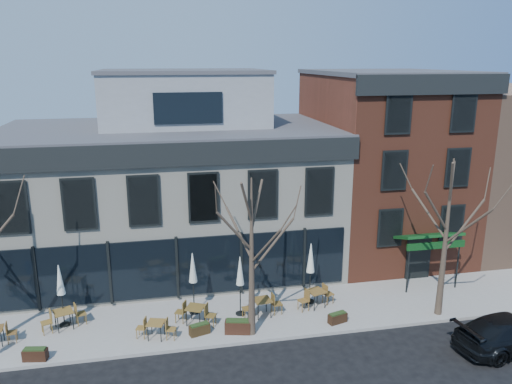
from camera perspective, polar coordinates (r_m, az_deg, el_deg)
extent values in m
plane|color=black|center=(25.97, -8.84, -12.31)|extent=(120.00, 120.00, 0.00)
cube|color=gray|center=(24.36, -0.70, -13.88)|extent=(33.50, 4.70, 0.15)
cube|color=silver|center=(29.19, -9.65, -0.80)|extent=(18.00, 10.00, 8.00)
cube|color=#47474C|center=(28.37, -10.01, 7.10)|extent=(18.30, 10.30, 0.30)
cube|color=black|center=(23.40, -9.56, 4.23)|extent=(18.30, 0.25, 1.10)
cube|color=black|center=(25.11, -9.01, -8.51)|extent=(17.20, 0.12, 3.00)
cube|color=black|center=(30.06, -27.01, -6.02)|extent=(0.12, 7.50, 3.00)
cube|color=gray|center=(29.25, -8.22, 10.46)|extent=(9.00, 6.50, 3.00)
cube|color=brown|center=(31.91, 14.26, 3.07)|extent=(8.00, 10.00, 11.00)
cube|color=#47474C|center=(31.29, 14.92, 13.06)|extent=(8.20, 10.20, 0.25)
cube|color=black|center=(26.80, 19.73, 11.50)|extent=(8.20, 0.25, 1.00)
cube|color=#0D3C14|center=(27.63, 19.10, -4.74)|extent=(3.20, 1.66, 0.67)
cube|color=black|center=(28.84, 18.03, -7.32)|extent=(1.40, 0.10, 2.50)
cube|color=#8C664C|center=(38.16, 27.25, 2.99)|extent=(12.00, 12.00, 10.00)
cone|color=#382B21|center=(21.20, -0.50, -7.66)|extent=(0.34, 0.34, 7.04)
cylinder|color=#382B21|center=(21.35, 1.92, -6.04)|extent=(2.00, 0.46, 2.21)
cylinder|color=#382B21|center=(21.59, -1.99, -4.63)|extent=(0.93, 1.84, 1.91)
cylinder|color=#382B21|center=(20.33, -2.44, -4.53)|extent=(1.61, 0.68, 1.97)
cylinder|color=#382B21|center=(20.18, 1.08, -6.29)|extent=(0.93, 1.83, 2.03)
cone|color=#382B21|center=(24.36, 20.85, -5.06)|extent=(0.34, 0.34, 7.48)
cylinder|color=#382B21|center=(24.88, 22.72, -3.53)|extent=(2.12, 0.48, 2.35)
cylinder|color=#382B21|center=(24.58, 19.10, -2.33)|extent=(0.98, 1.94, 2.03)
cylinder|color=#382B21|center=(23.28, 19.89, -2.11)|extent=(1.71, 0.71, 2.09)
cylinder|color=#382B21|center=(23.60, 23.08, -3.64)|extent=(0.98, 1.94, 2.16)
imported|color=black|center=(24.19, 27.16, -14.11)|extent=(5.32, 2.75, 1.47)
cylinder|color=black|center=(24.15, -27.08, -14.76)|extent=(0.04, 0.04, 0.72)
cylinder|color=black|center=(24.64, -26.90, -14.13)|extent=(0.04, 0.04, 0.72)
cube|color=brown|center=(24.33, -21.18, -12.63)|extent=(1.01, 1.01, 0.04)
cylinder|color=black|center=(24.20, -21.68, -13.95)|extent=(0.04, 0.04, 0.81)
cylinder|color=black|center=(24.28, -20.19, -13.69)|extent=(0.04, 0.04, 0.81)
cylinder|color=black|center=(24.75, -21.97, -13.31)|extent=(0.04, 0.04, 0.81)
cylinder|color=black|center=(24.83, -20.51, -13.06)|extent=(0.04, 0.04, 0.81)
cube|color=brown|center=(22.51, -11.39, -14.43)|extent=(0.88, 0.88, 0.04)
cylinder|color=black|center=(22.54, -12.26, -15.54)|extent=(0.04, 0.04, 0.73)
cylinder|color=black|center=(22.39, -10.82, -15.68)|extent=(0.04, 0.04, 0.73)
cylinder|color=black|center=(23.00, -11.84, -14.84)|extent=(0.04, 0.04, 0.73)
cylinder|color=black|center=(22.86, -10.43, -14.97)|extent=(0.04, 0.04, 0.73)
cube|color=brown|center=(23.28, -6.96, -12.96)|extent=(1.03, 1.03, 0.04)
cylinder|color=black|center=(23.32, -7.94, -14.10)|extent=(0.04, 0.04, 0.80)
cylinder|color=black|center=(23.13, -6.45, -14.32)|extent=(0.04, 0.04, 0.80)
cylinder|color=black|center=(23.83, -7.38, -13.40)|extent=(0.04, 0.04, 0.80)
cylinder|color=black|center=(23.64, -5.93, -13.61)|extent=(0.04, 0.04, 0.80)
cube|color=brown|center=(23.75, 0.73, -12.23)|extent=(0.88, 0.88, 0.04)
cylinder|color=black|center=(23.59, 0.25, -13.58)|extent=(0.04, 0.04, 0.81)
cylinder|color=black|center=(23.77, 1.72, -13.34)|extent=(0.04, 0.04, 0.81)
cylinder|color=black|center=(24.11, -0.25, -12.90)|extent=(0.04, 0.04, 0.81)
cylinder|color=black|center=(24.29, 1.19, -12.67)|extent=(0.04, 0.04, 0.81)
cube|color=brown|center=(24.72, 6.88, -11.18)|extent=(1.00, 1.00, 0.05)
cylinder|color=black|center=(24.51, 6.68, -12.51)|extent=(0.05, 0.05, 0.81)
cylinder|color=black|center=(24.85, 7.90, -12.15)|extent=(0.05, 0.05, 0.81)
cylinder|color=black|center=(24.96, 5.82, -11.95)|extent=(0.05, 0.05, 0.81)
cylinder|color=black|center=(25.30, 7.02, -11.60)|extent=(0.05, 0.05, 0.81)
cylinder|color=black|center=(24.94, -21.02, -13.95)|extent=(0.47, 0.47, 0.06)
cylinder|color=black|center=(24.43, -21.27, -11.59)|extent=(0.05, 0.05, 2.35)
cone|color=silver|center=(23.99, -21.51, -9.30)|extent=(0.38, 0.38, 1.39)
cylinder|color=black|center=(24.57, -7.06, -13.44)|extent=(0.48, 0.48, 0.07)
cylinder|color=black|center=(24.03, -7.15, -10.97)|extent=(0.06, 0.06, 2.42)
cone|color=beige|center=(23.58, -7.24, -8.56)|extent=(0.40, 0.40, 1.43)
cylinder|color=black|center=(24.28, -1.79, -13.70)|extent=(0.46, 0.46, 0.06)
cylinder|color=black|center=(23.76, -1.81, -11.31)|extent=(0.05, 0.05, 2.32)
cone|color=silver|center=(23.31, -1.84, -8.98)|extent=(0.38, 0.38, 1.37)
cylinder|color=black|center=(25.48, 6.12, -12.32)|extent=(0.49, 0.49, 0.07)
cylinder|color=black|center=(24.95, 6.20, -9.87)|extent=(0.06, 0.06, 2.46)
cone|color=silver|center=(24.50, 6.27, -7.50)|extent=(0.40, 0.40, 1.45)
cube|color=black|center=(22.76, -23.91, -16.63)|extent=(0.99, 0.53, 0.47)
cube|color=#1E3314|center=(22.64, -23.98, -16.08)|extent=(0.88, 0.44, 0.07)
cube|color=#322310|center=(22.76, -6.47, -15.35)|extent=(0.96, 0.60, 0.45)
cube|color=#1E3314|center=(22.64, -6.49, -14.82)|extent=(0.85, 0.51, 0.07)
cube|color=#331B11|center=(22.71, -2.10, -15.16)|extent=(1.19, 0.70, 0.56)
cube|color=#1E3314|center=(22.56, -2.11, -14.49)|extent=(1.06, 0.58, 0.09)
cube|color=black|center=(23.78, 9.30, -14.04)|extent=(0.94, 0.59, 0.44)
cube|color=#1E3314|center=(23.67, 9.33, -13.54)|extent=(0.84, 0.49, 0.07)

